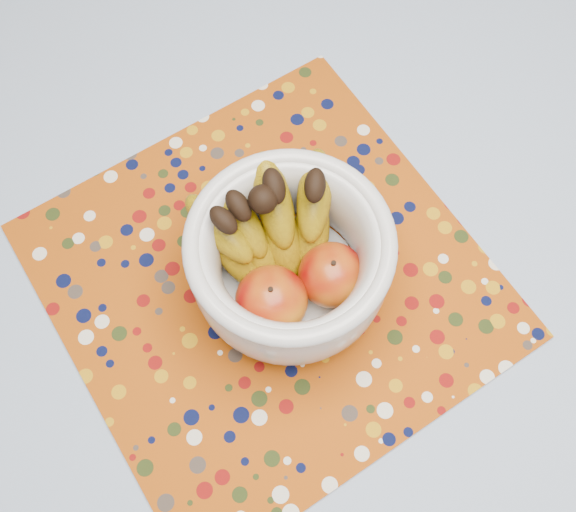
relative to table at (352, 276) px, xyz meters
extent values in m
plane|color=#2D2826|center=(0.00, 0.00, -0.67)|extent=(4.00, 4.00, 0.00)
cube|color=brown|center=(0.00, 0.00, 0.06)|extent=(1.20, 1.20, 0.04)
cylinder|color=brown|center=(0.53, 0.53, -0.32)|extent=(0.06, 0.06, 0.71)
cube|color=#6485A7|center=(0.00, 0.00, 0.08)|extent=(1.32, 1.32, 0.01)
cube|color=#933C08|center=(-0.11, 0.00, 0.09)|extent=(0.53, 0.53, 0.00)
cylinder|color=silver|center=(-0.09, -0.02, 0.10)|extent=(0.10, 0.10, 0.01)
cylinder|color=silver|center=(-0.09, -0.02, 0.11)|extent=(0.15, 0.15, 0.01)
torus|color=silver|center=(-0.09, -0.02, 0.21)|extent=(0.20, 0.20, 0.02)
ellipsoid|color=#710504|center=(-0.12, -0.04, 0.14)|extent=(0.07, 0.07, 0.07)
ellipsoid|color=#710504|center=(-0.05, -0.04, 0.14)|extent=(0.07, 0.07, 0.06)
sphere|color=black|center=(-0.10, 0.03, 0.22)|extent=(0.03, 0.03, 0.03)
camera|label=1|loc=(-0.18, -0.25, 0.78)|focal=42.00mm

